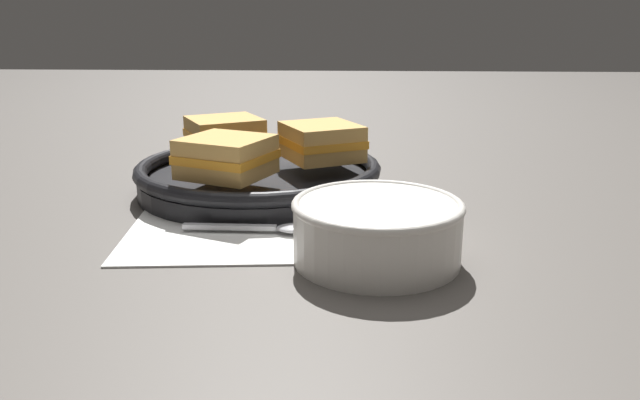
# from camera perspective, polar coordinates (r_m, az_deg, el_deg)

# --- Properties ---
(ground_plane) EXTENTS (4.00, 4.00, 0.00)m
(ground_plane) POSITION_cam_1_polar(r_m,az_deg,el_deg) (0.69, -3.96, -2.51)
(ground_plane) COLOR #56514C
(napkin) EXTENTS (0.27, 0.23, 0.00)m
(napkin) POSITION_cam_1_polar(r_m,az_deg,el_deg) (0.68, -6.82, -2.49)
(napkin) COLOR white
(napkin) RESTS_ON ground_plane
(soup_bowl) EXTENTS (0.16, 0.16, 0.06)m
(soup_bowl) POSITION_cam_1_polar(r_m,az_deg,el_deg) (0.59, 5.23, -2.46)
(soup_bowl) COLOR silver
(soup_bowl) RESTS_ON ground_plane
(spoon) EXTENTS (0.15, 0.03, 0.01)m
(spoon) POSITION_cam_1_polar(r_m,az_deg,el_deg) (0.66, -3.74, -2.56)
(spoon) COLOR #B7B7BC
(spoon) RESTS_ON napkin
(skillet) EXTENTS (0.32, 0.45, 0.04)m
(skillet) POSITION_cam_1_polar(r_m,az_deg,el_deg) (0.82, -5.56, 2.21)
(skillet) COLOR black
(skillet) RESTS_ON ground_plane
(sandwich_near_left) EXTENTS (0.12, 0.12, 0.05)m
(sandwich_near_left) POSITION_cam_1_polar(r_m,az_deg,el_deg) (0.74, -8.55, 3.94)
(sandwich_near_left) COLOR tan
(sandwich_near_left) RESTS_ON skillet
(sandwich_near_right) EXTENTS (0.12, 0.13, 0.05)m
(sandwich_near_right) POSITION_cam_1_polar(r_m,az_deg,el_deg) (0.82, 0.13, 5.37)
(sandwich_near_right) COLOR tan
(sandwich_near_right) RESTS_ON skillet
(sandwich_far_left) EXTENTS (0.13, 0.13, 0.05)m
(sandwich_far_left) POSITION_cam_1_polar(r_m,az_deg,el_deg) (0.88, -8.70, 5.96)
(sandwich_far_left) COLOR tan
(sandwich_far_left) RESTS_ON skillet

